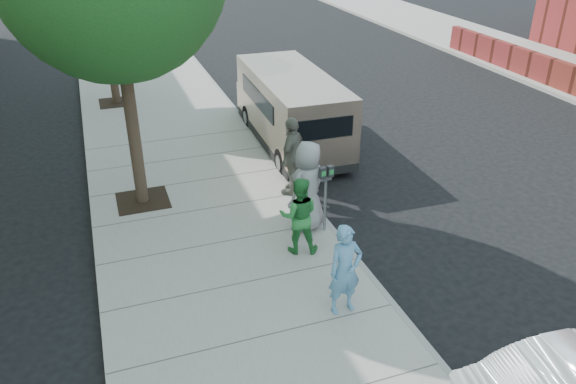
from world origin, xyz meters
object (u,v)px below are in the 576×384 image
object	(u,v)px
van	(291,108)
person_gray_shirt	(308,186)
person_green_shirt	(299,216)
person_officer	(345,270)
parking_meter	(326,185)
person_striped_polo	(292,156)

from	to	relation	value
van	person_gray_shirt	xyz separation A→B (m)	(-1.36, -4.83, 0.02)
van	person_green_shirt	xyz separation A→B (m)	(-1.85, -5.61, -0.17)
van	person_gray_shirt	bearing A→B (deg)	-104.01
person_officer	parking_meter	bearing A→B (deg)	70.97
parking_meter	person_green_shirt	world-z (taller)	person_green_shirt
person_officer	van	bearing A→B (deg)	73.66
person_officer	person_striped_polo	distance (m)	4.48
van	person_officer	distance (m)	7.82
person_gray_shirt	person_striped_polo	distance (m)	1.67
person_green_shirt	person_striped_polo	size ratio (longest dim) A/B	0.84
van	person_striped_polo	distance (m)	3.37
parking_meter	person_officer	distance (m)	2.65
van	person_green_shirt	distance (m)	5.91
parking_meter	van	xyz separation A→B (m)	(1.05, 5.07, -0.12)
parking_meter	person_striped_polo	xyz separation A→B (m)	(-0.05, 1.89, -0.13)
person_officer	person_striped_polo	size ratio (longest dim) A/B	0.87
person_officer	person_gray_shirt	size ratio (longest dim) A/B	0.84
person_officer	person_gray_shirt	bearing A→B (deg)	78.30
person_officer	person_striped_polo	world-z (taller)	person_striped_polo
parking_meter	person_gray_shirt	xyz separation A→B (m)	(-0.30, 0.24, -0.10)
parking_meter	person_green_shirt	size ratio (longest dim) A/B	0.93
person_striped_polo	parking_meter	bearing A→B (deg)	44.28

